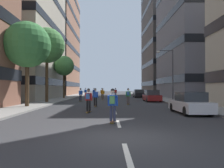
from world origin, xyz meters
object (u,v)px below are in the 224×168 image
at_px(skater_0, 128,95).
at_px(parked_car_far, 190,104).
at_px(skater_4, 81,94).
at_px(skater_9, 116,92).
at_px(skater_2, 95,96).
at_px(street_tree_far, 27,45).
at_px(skater_5, 102,92).
at_px(street_tree_near, 64,66).
at_px(skater_3, 85,92).
at_px(parked_car_mid, 152,96).
at_px(skater_6, 116,92).
at_px(streetlamp_right, 170,69).
at_px(parked_car_near, 139,94).
at_px(skater_10, 113,103).
at_px(skater_8, 94,92).
at_px(skater_1, 88,99).
at_px(street_tree_mid, 47,46).
at_px(skater_7, 103,93).

bearing_deg(skater_0, parked_car_far, -66.26).
bearing_deg(skater_4, skater_9, 70.91).
bearing_deg(skater_2, street_tree_far, -170.30).
bearing_deg(skater_9, skater_5, -116.39).
distance_m(street_tree_near, skater_3, 10.31).
height_order(street_tree_far, skater_5, street_tree_far).
distance_m(street_tree_near, street_tree_far, 16.52).
distance_m(parked_car_mid, skater_6, 12.44).
height_order(street_tree_far, skater_6, street_tree_far).
distance_m(streetlamp_right, skater_9, 18.39).
relative_size(parked_car_near, parked_car_mid, 1.00).
bearing_deg(skater_10, streetlamp_right, 64.77).
distance_m(skater_0, skater_4, 8.26).
relative_size(streetlamp_right, skater_5, 3.65).
distance_m(skater_0, skater_3, 23.02).
relative_size(parked_car_far, skater_8, 2.47).
bearing_deg(streetlamp_right, skater_1, -129.12).
xyz_separation_m(skater_5, skater_6, (2.50, 1.35, -0.03)).
bearing_deg(parked_car_mid, skater_1, -119.45).
bearing_deg(skater_1, skater_5, 89.24).
xyz_separation_m(parked_car_near, street_tree_mid, (-13.18, -14.80, 6.22)).
bearing_deg(streetlamp_right, parked_car_far, -99.59).
bearing_deg(skater_0, skater_9, 91.81).
height_order(street_tree_mid, skater_4, street_tree_mid).
relative_size(parked_car_mid, street_tree_mid, 0.49).
distance_m(parked_car_mid, street_tree_near, 16.04).
bearing_deg(skater_6, parked_car_mid, -69.26).
xyz_separation_m(skater_0, skater_8, (-5.10, 21.12, -0.03)).
height_order(parked_car_near, skater_8, skater_8).
bearing_deg(street_tree_far, skater_5, 71.72).
xyz_separation_m(skater_3, skater_4, (1.04, -16.14, 0.00)).
bearing_deg(skater_6, skater_10, -92.21).
distance_m(skater_3, skater_4, 16.17).
relative_size(skater_1, skater_10, 1.00).
distance_m(skater_2, skater_8, 23.57).
bearing_deg(skater_10, skater_2, 98.54).
relative_size(skater_2, skater_9, 1.00).
height_order(parked_car_far, skater_2, skater_2).
height_order(skater_6, skater_7, same).
height_order(parked_car_far, skater_10, skater_10).
bearing_deg(skater_0, streetlamp_right, 34.55).
height_order(skater_2, skater_10, same).
height_order(skater_0, skater_10, same).
relative_size(street_tree_mid, skater_2, 5.03).
relative_size(parked_car_far, skater_5, 2.47).
bearing_deg(skater_3, parked_car_mid, -57.76).
bearing_deg(streetlamp_right, skater_4, 170.49).
bearing_deg(skater_6, streetlamp_right, -63.68).
height_order(parked_car_mid, skater_2, skater_2).
distance_m(parked_car_near, skater_8, 9.36).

